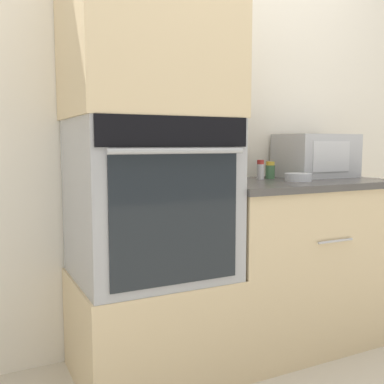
# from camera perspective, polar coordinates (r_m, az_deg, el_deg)

# --- Properties ---
(wall_back) EXTENTS (8.00, 0.05, 2.50)m
(wall_back) POSITION_cam_1_polar(r_m,az_deg,el_deg) (2.53, -0.59, 9.37)
(wall_back) COLOR silver
(wall_back) RESTS_ON ground_plane
(oven_cabinet_base) EXTENTS (0.71, 0.60, 0.49)m
(oven_cabinet_base) POSITION_cam_1_polar(r_m,az_deg,el_deg) (2.25, -5.24, -16.39)
(oven_cabinet_base) COLOR beige
(oven_cabinet_base) RESTS_ON ground_plane
(wall_oven) EXTENTS (0.69, 0.64, 0.73)m
(wall_oven) POSITION_cam_1_polar(r_m,az_deg,el_deg) (2.09, -5.37, -0.81)
(wall_oven) COLOR #9EA0A5
(wall_oven) RESTS_ON oven_cabinet_base
(oven_cabinet_upper) EXTENTS (0.71, 0.60, 0.86)m
(oven_cabinet_upper) POSITION_cam_1_polar(r_m,az_deg,el_deg) (2.15, -5.63, 20.68)
(oven_cabinet_upper) COLOR beige
(oven_cabinet_upper) RESTS_ON wall_oven
(counter_unit) EXTENTS (1.02, 0.63, 0.91)m
(counter_unit) POSITION_cam_1_polar(r_m,az_deg,el_deg) (2.60, 12.79, -8.51)
(counter_unit) COLOR beige
(counter_unit) RESTS_ON ground_plane
(microwave) EXTENTS (0.43, 0.32, 0.25)m
(microwave) POSITION_cam_1_polar(r_m,az_deg,el_deg) (2.78, 15.43, 4.46)
(microwave) COLOR #B2B5BA
(microwave) RESTS_ON counter_unit
(knife_block) EXTENTS (0.10, 0.13, 0.26)m
(knife_block) POSITION_cam_1_polar(r_m,az_deg,el_deg) (2.45, 4.12, 4.07)
(knife_block) COLOR black
(knife_block) RESTS_ON counter_unit
(bowl) EXTENTS (0.14, 0.14, 0.04)m
(bowl) POSITION_cam_1_polar(r_m,az_deg,el_deg) (2.45, 13.31, 1.85)
(bowl) COLOR silver
(bowl) RESTS_ON counter_unit
(condiment_jar_near) EXTENTS (0.05, 0.05, 0.10)m
(condiment_jar_near) POSITION_cam_1_polar(r_m,az_deg,el_deg) (2.59, 9.90, 2.73)
(condiment_jar_near) COLOR #427047
(condiment_jar_near) RESTS_ON counter_unit
(condiment_jar_mid) EXTENTS (0.05, 0.05, 0.07)m
(condiment_jar_mid) POSITION_cam_1_polar(r_m,az_deg,el_deg) (2.56, 4.76, 2.44)
(condiment_jar_mid) COLOR silver
(condiment_jar_mid) RESTS_ON counter_unit
(condiment_jar_far) EXTENTS (0.04, 0.04, 0.11)m
(condiment_jar_far) POSITION_cam_1_polar(r_m,az_deg,el_deg) (2.55, 8.68, 2.81)
(condiment_jar_far) COLOR silver
(condiment_jar_far) RESTS_ON counter_unit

